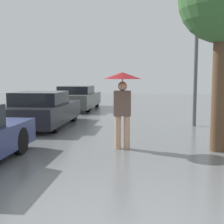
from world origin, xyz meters
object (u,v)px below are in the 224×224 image
parked_car_middle (42,110)px  pedestrian (122,91)px  street_lamp (196,44)px  parked_car_farthest (77,98)px  tree (223,2)px

parked_car_middle → pedestrian: bearing=-46.0°
parked_car_middle → street_lamp: 5.91m
parked_car_farthest → pedestrian: bearing=-71.1°
pedestrian → street_lamp: bearing=59.0°
parked_car_farthest → street_lamp: bearing=-44.4°
pedestrian → tree: bearing=0.3°
parked_car_middle → tree: size_ratio=0.90×
tree → street_lamp: bearing=89.5°
parked_car_middle → street_lamp: size_ratio=0.95×
parked_car_middle → parked_car_farthest: parked_car_farthest is taller
street_lamp → parked_car_middle: bearing=-173.7°
tree → parked_car_farthest: bearing=120.6°
pedestrian → tree: (2.26, 0.01, 2.03)m
street_lamp → tree: bearing=-90.5°
parked_car_farthest → tree: tree is taller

